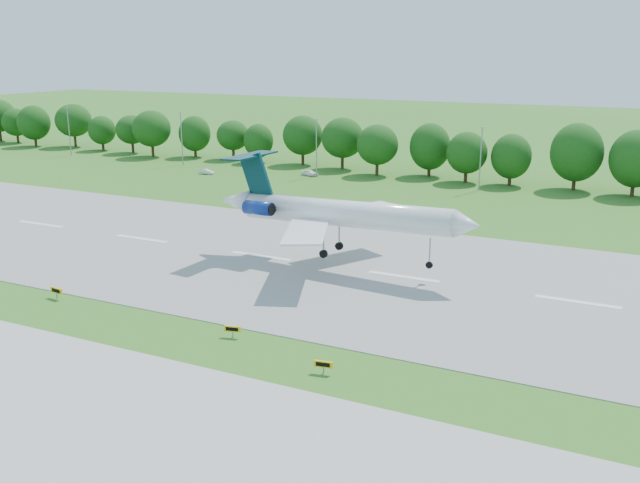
# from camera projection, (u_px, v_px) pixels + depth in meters

# --- Properties ---
(ground) EXTENTS (600.00, 600.00, 0.00)m
(ground) POSITION_uv_depth(u_px,v_px,m) (137.00, 319.00, 72.93)
(ground) COLOR #336C1C
(ground) RESTS_ON ground
(runway) EXTENTS (400.00, 45.00, 0.08)m
(runway) POSITION_uv_depth(u_px,v_px,m) (261.00, 256.00, 94.58)
(runway) COLOR gray
(runway) RESTS_ON ground
(tree_line) EXTENTS (288.40, 8.40, 10.40)m
(tree_line) POSITION_uv_depth(u_px,v_px,m) (422.00, 148.00, 150.98)
(tree_line) COLOR #382314
(tree_line) RESTS_ON ground
(light_poles) EXTENTS (175.90, 0.25, 12.19)m
(light_poles) POSITION_uv_depth(u_px,v_px,m) (394.00, 152.00, 143.34)
(light_poles) COLOR gray
(light_poles) RESTS_ON ground
(airliner) EXTENTS (35.75, 26.02, 12.06)m
(airliner) POSITION_uv_depth(u_px,v_px,m) (332.00, 211.00, 88.38)
(airliner) COLOR white
(airliner) RESTS_ON ground
(taxi_sign_left) EXTENTS (1.82, 0.45, 1.27)m
(taxi_sign_left) POSITION_uv_depth(u_px,v_px,m) (56.00, 291.00, 78.61)
(taxi_sign_left) COLOR gray
(taxi_sign_left) RESTS_ON ground
(taxi_sign_centre) EXTENTS (1.68, 0.45, 1.18)m
(taxi_sign_centre) POSITION_uv_depth(u_px,v_px,m) (324.00, 364.00, 60.56)
(taxi_sign_centre) COLOR gray
(taxi_sign_centre) RESTS_ON ground
(taxi_sign_right) EXTENTS (1.65, 0.56, 1.16)m
(taxi_sign_right) POSITION_uv_depth(u_px,v_px,m) (233.00, 329.00, 68.15)
(taxi_sign_right) COLOR gray
(taxi_sign_right) RESTS_ON ground
(service_vehicle_a) EXTENTS (3.33, 1.36, 1.07)m
(service_vehicle_a) POSITION_uv_depth(u_px,v_px,m) (206.00, 172.00, 155.30)
(service_vehicle_a) COLOR silver
(service_vehicle_a) RESTS_ON ground
(service_vehicle_b) EXTENTS (4.11, 2.31, 1.32)m
(service_vehicle_b) POSITION_uv_depth(u_px,v_px,m) (310.00, 173.00, 153.18)
(service_vehicle_b) COLOR white
(service_vehicle_b) RESTS_ON ground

